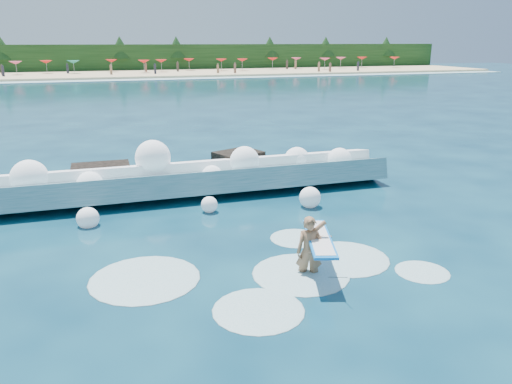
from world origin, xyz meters
TOP-DOWN VIEW (x-y plane):
  - ground at (0.00, 0.00)m, footprint 200.00×200.00m
  - beach at (0.00, 78.00)m, footprint 140.00×20.00m
  - wet_band at (0.00, 67.00)m, footprint 140.00×5.00m
  - treeline at (0.00, 88.00)m, footprint 140.00×4.00m
  - breaking_wave at (-0.36, 6.41)m, footprint 16.91×2.68m
  - rock_cluster at (-0.36, 7.81)m, footprint 7.94×3.22m
  - surfer_with_board at (1.85, -1.45)m, footprint 1.32×2.99m
  - wave_spray at (-0.47, 6.36)m, footprint 14.94×4.59m
  - surf_foam at (0.65, -1.08)m, footprint 8.88×5.43m
  - beach_umbrellas at (-0.09, 79.88)m, footprint 112.23×6.77m
  - beachgoers at (-3.02, 75.02)m, footprint 105.91×12.69m

SIDE VIEW (x-z plane):
  - ground at x=0.00m, z-range 0.00..0.00m
  - surf_foam at x=0.65m, z-range -0.07..0.07m
  - wet_band at x=0.00m, z-range 0.00..0.08m
  - beach at x=0.00m, z-range 0.00..0.40m
  - rock_cluster at x=-0.36m, z-range -0.23..1.05m
  - breaking_wave at x=-0.36m, z-range -0.22..1.24m
  - surfer_with_board at x=1.85m, z-range -0.24..1.59m
  - wave_spray at x=-0.47m, z-range -0.12..2.04m
  - beachgoers at x=-3.02m, z-range 0.17..2.10m
  - beach_umbrellas at x=-0.09m, z-range 2.00..2.50m
  - treeline at x=0.00m, z-range 0.00..5.00m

